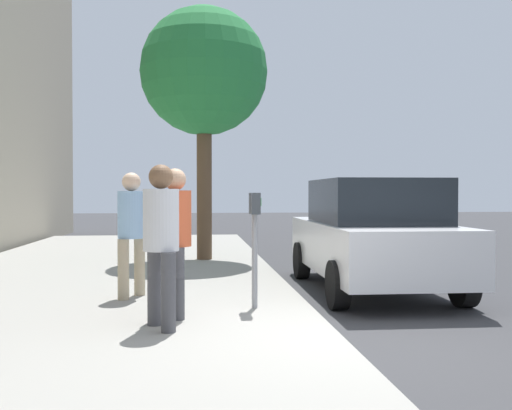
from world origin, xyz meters
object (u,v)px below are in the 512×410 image
object	(u,v)px
pedestrian_bystander	(161,233)
parking_officer	(131,225)
parking_meter	(255,225)
parked_sedan_near	(372,235)
street_tree	(204,73)
pedestrian_at_meter	(175,230)

from	to	relation	value
pedestrian_bystander	parking_officer	distance (m)	1.94
parking_meter	parked_sedan_near	world-z (taller)	parked_sedan_near
pedestrian_bystander	street_tree	size ratio (longest dim) A/B	0.32
street_tree	parking_officer	bearing A→B (deg)	166.71
parked_sedan_near	street_tree	distance (m)	5.38
parking_meter	parking_officer	distance (m)	1.81
pedestrian_at_meter	parked_sedan_near	xyz separation A→B (m)	(2.28, -3.02, -0.24)
pedestrian_at_meter	parking_officer	distance (m)	1.43
parked_sedan_near	street_tree	size ratio (longest dim) A/B	0.83
parking_meter	parking_officer	xyz separation A→B (m)	(0.89, 1.57, -0.04)
pedestrian_bystander	street_tree	xyz separation A→B (m)	(6.35, -0.56, 2.95)
parking_officer	parked_sedan_near	distance (m)	3.78
parking_officer	parked_sedan_near	world-z (taller)	parking_officer
parking_officer	parked_sedan_near	xyz separation A→B (m)	(1.00, -3.64, -0.23)
parking_meter	street_tree	bearing A→B (deg)	5.53
parking_meter	parking_officer	bearing A→B (deg)	60.63
parking_meter	pedestrian_at_meter	size ratio (longest dim) A/B	0.84
pedestrian_bystander	parking_officer	bearing A→B (deg)	78.94
parking_officer	street_tree	xyz separation A→B (m)	(4.47, -1.06, 2.96)
pedestrian_at_meter	parked_sedan_near	bearing A→B (deg)	26.59
pedestrian_at_meter	parked_sedan_near	world-z (taller)	pedestrian_at_meter
parking_meter	pedestrian_bystander	bearing A→B (deg)	132.55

